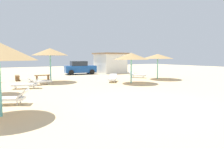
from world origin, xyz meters
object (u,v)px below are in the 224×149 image
Objects in this scene: parasol_4 at (50,52)px; lounger_0 at (8,98)px; parasol_3 at (131,56)px; lounger_3 at (113,78)px; lounger_2 at (27,84)px; beach_cabana at (110,63)px; parasol_1 at (158,56)px; parked_car at (80,68)px; lounger_1 at (137,75)px; bench_1 at (43,76)px; lounger_4 at (39,81)px; bench_0 at (17,77)px.

lounger_0 is (-4.12, -7.54, -2.40)m from parasol_4.
parasol_3 reaches higher than lounger_3.
lounger_2 is at bearing 179.30° from lounger_3.
lounger_0 is 19.56m from beach_cabana.
parasol_3 is 10.41m from lounger_0.
lounger_0 is at bearing -164.13° from parasol_1.
parked_car reaches higher than lounger_0.
parasol_1 is at bearing -6.62° from lounger_3.
parasol_1 is 3.13m from lounger_1.
bench_1 is at bearing 159.61° from lounger_1.
lounger_0 is 1.02× the size of lounger_4.
parasol_4 is (-9.87, 3.56, 0.40)m from parasol_1.
parasol_1 is 9.45m from beach_cabana.
parked_car is (7.91, 3.20, 0.48)m from bench_0.
bench_1 is at bearing -145.50° from parked_car.
bench_1 is at bearing 65.10° from lounger_2.
parasol_1 is 13.98m from bench_0.
parasol_4 is at bearing -49.47° from bench_0.
parasol_4 is at bearing 48.79° from lounger_2.
bench_1 is at bearing 67.93° from lounger_0.
parasol_1 is at bearing -91.43° from beach_cabana.
lounger_0 reaches higher than lounger_4.
lounger_4 is (2.72, 6.00, -0.01)m from lounger_0.
beach_cabana reaches higher than parasol_3.
beach_cabana is (12.52, 3.02, 1.10)m from bench_0.
parasol_3 is 9.08m from bench_1.
beach_cabana is at bearing -2.21° from parked_car.
parasol_3 is at bearing -166.72° from parasol_1.
parasol_3 is at bearing -38.88° from parasol_4.
parked_car reaches higher than lounger_3.
beach_cabana reaches higher than bench_0.
bench_0 is at bearing -166.45° from beach_cabana.
bench_0 is at bearing 159.98° from lounger_1.
lounger_0 is at bearing -112.07° from bench_1.
lounger_1 is (-0.89, 2.23, -2.00)m from parasol_1.
lounger_3 is at bearing -31.98° from parasol_4.
lounger_3 is at bearing -158.79° from lounger_1.
parasol_3 is at bearing 16.96° from lounger_0.
parasol_4 reaches higher than lounger_0.
lounger_4 is at bearing 169.80° from parasol_1.
parasol_4 is at bearing -84.07° from bench_1.
parasol_4 is 2.12× the size of bench_1.
beach_cabana is at bearing 58.74° from lounger_3.
lounger_4 is 10.25m from parked_car.
parasol_4 is 2.08× the size of bench_0.
lounger_4 is (-1.41, -1.54, -2.40)m from parasol_4.
parasol_1 reaches higher than lounger_0.
lounger_2 reaches higher than lounger_4.
lounger_0 is 16.63m from parked_car.
bench_0 is 2.31m from bench_1.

